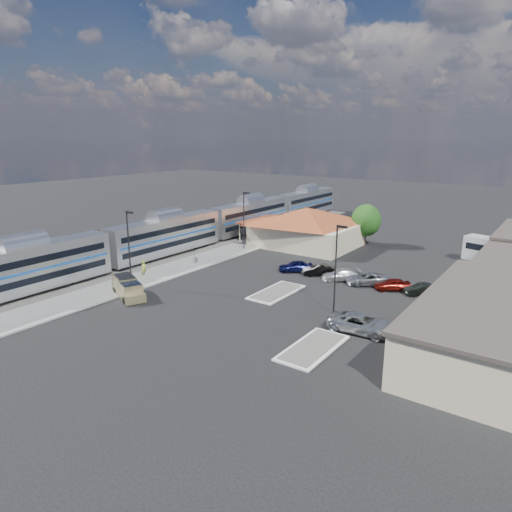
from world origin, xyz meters
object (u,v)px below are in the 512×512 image
Objects in this scene: suv at (361,323)px; coach_bus at (510,254)px; station_depot at (306,227)px; pickup_truck at (128,289)px.

suv is 0.50× the size of coach_bus.
suv is at bearing -52.33° from station_depot.
station_depot is 28.81m from coach_bus.
coach_bus reaches higher than suv.
station_depot is 3.05× the size of suv.
coach_bus is at bearing 7.20° from station_depot.
station_depot reaches higher than coach_bus.
pickup_truck is 1.03× the size of suv.
suv is at bearing -178.94° from coach_bus.
station_depot is at bearing 16.75° from pickup_truck.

